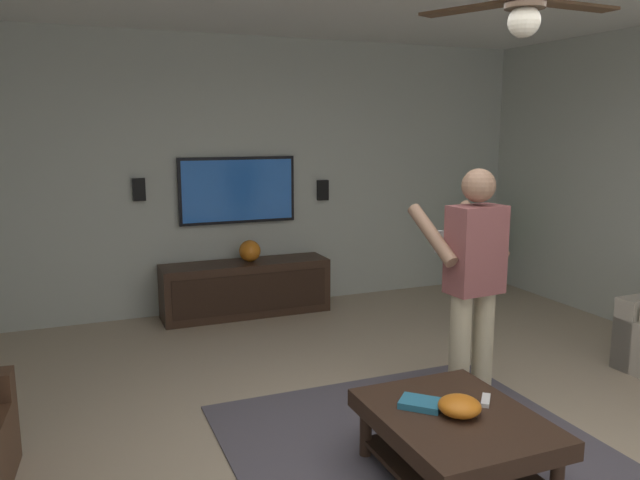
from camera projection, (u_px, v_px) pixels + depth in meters
name	position (u px, v px, depth m)	size (l,w,h in m)	color
ground_plane	(437.00, 473.00, 3.47)	(8.63, 8.63, 0.00)	tan
wall_back_tv	(251.00, 175.00, 6.53)	(0.10, 6.48, 2.81)	#B2B7AD
area_rug	(433.00, 463.00, 3.56)	(2.44, 2.16, 0.01)	#514C56
coffee_table	(455.00, 431.00, 3.33)	(1.00, 0.80, 0.40)	#332116
media_console	(246.00, 288.00, 6.37)	(0.45, 1.70, 0.55)	#332116
tv	(238.00, 190.00, 6.41)	(0.05, 1.22, 0.68)	black
person_standing	(473.00, 275.00, 4.11)	(0.57, 0.57, 1.64)	#C6B793
potted_plant_tall	(488.00, 232.00, 7.21)	(0.55, 0.51, 1.02)	#4C4C51
bowl	(460.00, 406.00, 3.27)	(0.23, 0.23, 0.10)	orange
remote_white	(486.00, 400.00, 3.43)	(0.15, 0.04, 0.02)	white
book	(421.00, 403.00, 3.38)	(0.22, 0.16, 0.04)	teal
vase_round	(250.00, 251.00, 6.33)	(0.22, 0.22, 0.22)	orange
wall_speaker_left	(323.00, 190.00, 6.79)	(0.06, 0.12, 0.22)	black
wall_speaker_right	(139.00, 190.00, 6.05)	(0.06, 0.12, 0.22)	black
ceiling_fan	(525.00, 6.00, 3.05)	(1.18, 1.18, 0.46)	#4C3828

